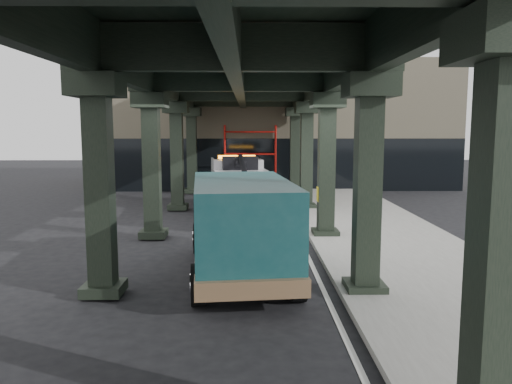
{
  "coord_description": "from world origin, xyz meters",
  "views": [
    {
      "loc": [
        -0.06,
        -15.1,
        3.83
      ],
      "look_at": [
        0.17,
        1.46,
        1.7
      ],
      "focal_mm": 35.0,
      "sensor_mm": 36.0,
      "label": 1
    }
  ],
  "objects": [
    {
      "name": "viaduct",
      "position": [
        -0.4,
        2.0,
        5.46
      ],
      "size": [
        7.4,
        32.0,
        6.4
      ],
      "color": "black",
      "rests_on": "ground"
    },
    {
      "name": "lane_stripe",
      "position": [
        1.7,
        2.0,
        0.01
      ],
      "size": [
        0.12,
        38.0,
        0.01
      ],
      "primitive_type": "cube",
      "color": "silver",
      "rests_on": "ground"
    },
    {
      "name": "building",
      "position": [
        2.0,
        20.0,
        4.0
      ],
      "size": [
        22.0,
        10.0,
        8.0
      ],
      "primitive_type": "cube",
      "color": "#C6B793",
      "rests_on": "ground"
    },
    {
      "name": "sidewalk",
      "position": [
        4.5,
        2.0,
        0.07
      ],
      "size": [
        5.0,
        40.0,
        0.15
      ],
      "primitive_type": "cube",
      "color": "gray",
      "rests_on": "ground"
    },
    {
      "name": "towed_van",
      "position": [
        -0.28,
        -2.54,
        1.37
      ],
      "size": [
        3.04,
        6.49,
        2.55
      ],
      "rotation": [
        0.0,
        0.0,
        0.1
      ],
      "color": "#134245",
      "rests_on": "ground"
    },
    {
      "name": "ground",
      "position": [
        0.0,
        0.0,
        0.0
      ],
      "size": [
        90.0,
        90.0,
        0.0
      ],
      "primitive_type": "plane",
      "color": "black",
      "rests_on": "ground"
    },
    {
      "name": "scaffolding",
      "position": [
        0.0,
        14.64,
        2.11
      ],
      "size": [
        3.08,
        0.88,
        4.0
      ],
      "color": "red",
      "rests_on": "ground"
    },
    {
      "name": "tow_truck",
      "position": [
        -0.43,
        6.69,
        1.31
      ],
      "size": [
        3.24,
        8.4,
        2.69
      ],
      "rotation": [
        0.0,
        0.0,
        0.13
      ],
      "color": "black",
      "rests_on": "ground"
    }
  ]
}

